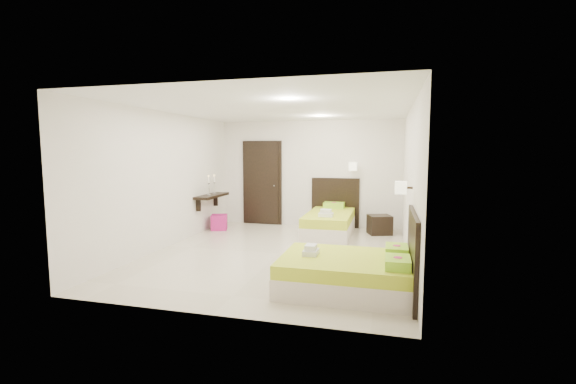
% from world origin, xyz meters
% --- Properties ---
extents(floor, '(5.50, 5.50, 0.00)m').
position_xyz_m(floor, '(0.00, 0.00, 0.00)').
color(floor, beige).
rests_on(floor, ground).
extents(bed_single, '(1.16, 1.94, 1.60)m').
position_xyz_m(bed_single, '(0.67, 1.86, 0.29)').
color(bed_single, beige).
rests_on(bed_single, ground).
extents(bed_double, '(1.74, 1.48, 1.43)m').
position_xyz_m(bed_double, '(1.46, -1.56, 0.26)').
color(bed_double, beige).
rests_on(bed_double, ground).
extents(nightstand, '(0.60, 0.56, 0.43)m').
position_xyz_m(nightstand, '(1.74, 2.17, 0.21)').
color(nightstand, black).
rests_on(nightstand, ground).
extents(ottoman, '(0.45, 0.45, 0.36)m').
position_xyz_m(ottoman, '(-1.95, 1.71, 0.18)').
color(ottoman, '#A51665').
rests_on(ottoman, ground).
extents(door, '(1.02, 0.15, 2.14)m').
position_xyz_m(door, '(-1.20, 2.70, 1.05)').
color(door, black).
rests_on(door, ground).
extents(console_shelf, '(0.35, 1.20, 0.78)m').
position_xyz_m(console_shelf, '(-2.08, 1.60, 0.82)').
color(console_shelf, black).
rests_on(console_shelf, ground).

